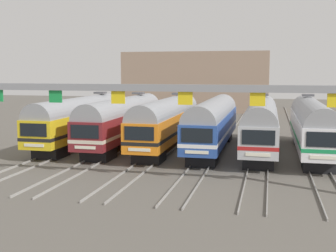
{
  "coord_description": "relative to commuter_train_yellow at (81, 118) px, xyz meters",
  "views": [
    {
      "loc": [
        7.2,
        -39.8,
        7.27
      ],
      "look_at": [
        -1.92,
        -0.63,
        2.24
      ],
      "focal_mm": 46.94,
      "sensor_mm": 36.0,
      "label": 1
    }
  ],
  "objects": [
    {
      "name": "ground_plane",
      "position": [
        10.82,
        0.0,
        -2.69
      ],
      "size": [
        160.0,
        160.0,
        0.0
      ],
      "primitive_type": "plane",
      "color": "#5B564F"
    },
    {
      "name": "track_bed",
      "position": [
        10.82,
        17.0,
        -2.61
      ],
      "size": [
        23.14,
        70.0,
        0.15
      ],
      "color": "gray",
      "rests_on": "ground"
    },
    {
      "name": "commuter_train_yellow",
      "position": [
        0.0,
        0.0,
        0.0
      ],
      "size": [
        2.88,
        18.06,
        5.05
      ],
      "color": "gold",
      "rests_on": "ground"
    },
    {
      "name": "commuter_train_maroon",
      "position": [
        4.33,
        0.0,
        0.0
      ],
      "size": [
        2.88,
        18.06,
        5.05
      ],
      "color": "maroon",
      "rests_on": "ground"
    },
    {
      "name": "commuter_train_orange",
      "position": [
        8.65,
        0.0,
        0.0
      ],
      "size": [
        2.88,
        18.06,
        5.05
      ],
      "color": "orange",
      "rests_on": "ground"
    },
    {
      "name": "commuter_train_blue",
      "position": [
        12.98,
        -0.0,
        -0.0
      ],
      "size": [
        2.88,
        18.06,
        4.77
      ],
      "color": "#284C9E",
      "rests_on": "ground"
    },
    {
      "name": "commuter_train_stainless",
      "position": [
        17.31,
        0.0,
        0.0
      ],
      "size": [
        2.88,
        18.06,
        5.05
      ],
      "color": "#B2B5BA",
      "rests_on": "ground"
    },
    {
      "name": "commuter_train_white",
      "position": [
        21.63,
        0.0,
        0.0
      ],
      "size": [
        2.88,
        18.06,
        5.05
      ],
      "color": "white",
      "rests_on": "ground"
    },
    {
      "name": "catenary_gantry",
      "position": [
        10.82,
        -13.5,
        2.69
      ],
      "size": [
        26.87,
        0.44,
        6.97
      ],
      "color": "gray",
      "rests_on": "ground"
    },
    {
      "name": "maintenance_building",
      "position": [
        4.64,
        41.35,
        2.67
      ],
      "size": [
        26.27,
        10.0,
        10.72
      ],
      "primitive_type": "cube",
      "color": "gray",
      "rests_on": "ground"
    }
  ]
}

